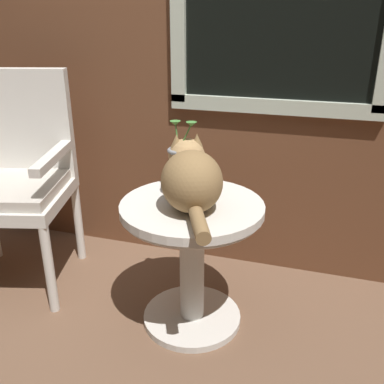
{
  "coord_description": "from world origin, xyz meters",
  "views": [
    {
      "loc": [
        0.59,
        -1.37,
        1.27
      ],
      "look_at": [
        0.13,
        0.14,
        0.62
      ],
      "focal_mm": 40.13,
      "sensor_mm": 36.0,
      "label": 1
    }
  ],
  "objects_px": {
    "wicker_chair": "(13,171)",
    "pewter_vase_with_ivy": "(179,171)",
    "cat": "(191,177)",
    "wicker_side_table": "(192,241)"
  },
  "relations": [
    {
      "from": "wicker_chair",
      "to": "cat",
      "type": "xyz_separation_m",
      "value": [
        0.95,
        -0.14,
        0.12
      ]
    },
    {
      "from": "cat",
      "to": "pewter_vase_with_ivy",
      "type": "bearing_deg",
      "value": 126.34
    },
    {
      "from": "cat",
      "to": "wicker_side_table",
      "type": "bearing_deg",
      "value": 100.19
    },
    {
      "from": "wicker_side_table",
      "to": "pewter_vase_with_ivy",
      "type": "bearing_deg",
      "value": 132.81
    },
    {
      "from": "wicker_chair",
      "to": "pewter_vase_with_ivy",
      "type": "relative_size",
      "value": 3.35
    },
    {
      "from": "wicker_chair",
      "to": "wicker_side_table",
      "type": "bearing_deg",
      "value": -6.75
    },
    {
      "from": "cat",
      "to": "pewter_vase_with_ivy",
      "type": "height_order",
      "value": "pewter_vase_with_ivy"
    },
    {
      "from": "wicker_side_table",
      "to": "wicker_chair",
      "type": "distance_m",
      "value": 0.97
    },
    {
      "from": "wicker_side_table",
      "to": "pewter_vase_with_ivy",
      "type": "height_order",
      "value": "pewter_vase_with_ivy"
    },
    {
      "from": "wicker_side_table",
      "to": "cat",
      "type": "height_order",
      "value": "cat"
    }
  ]
}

